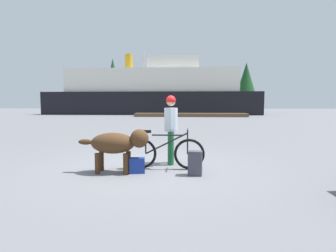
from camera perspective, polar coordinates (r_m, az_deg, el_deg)
The scene contains 12 objects.
ground_plane at distance 6.24m, azimuth -3.97°, elevation -8.73°, with size 160.00×160.00×0.00m, color slate.
bicycle at distance 5.98m, azimuth -0.76°, elevation -5.65°, with size 1.76×0.44×0.90m.
person_cyclist at distance 6.41m, azimuth 0.63°, elevation 0.57°, with size 0.32×0.53×1.66m.
dog at distance 5.72m, azimuth -10.68°, elevation -3.65°, with size 1.50×0.52×0.93m.
backpack at distance 5.51m, azimuth 5.81°, elevation -7.89°, with size 0.28×0.20×0.50m, color #3F3F4C.
handbag_pannier at distance 5.72m, azimuth -6.61°, elevation -8.36°, with size 0.32×0.18×0.32m, color navy.
dock_pier at distance 30.88m, azimuth 4.83°, elevation 2.37°, with size 12.81×2.02×0.40m, color brown.
ferry_boat at distance 39.41m, azimuth -3.00°, elevation 7.03°, with size 29.58×8.39×8.69m.
sailboat_moored at distance 41.81m, azimuth -5.10°, elevation 3.39°, with size 8.35×2.34×9.47m.
pine_tree_far_left at distance 54.98m, azimuth -11.67°, elevation 9.85°, with size 3.55×3.55×10.48m.
pine_tree_center at distance 53.00m, azimuth 0.84°, elevation 10.62°, with size 4.19×4.19×10.71m.
pine_tree_far_right at distance 53.59m, azimuth 16.35°, elevation 9.47°, with size 3.84×3.84×9.29m.
Camera 1 is at (0.80, -6.02, 1.45)m, focal length 28.55 mm.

